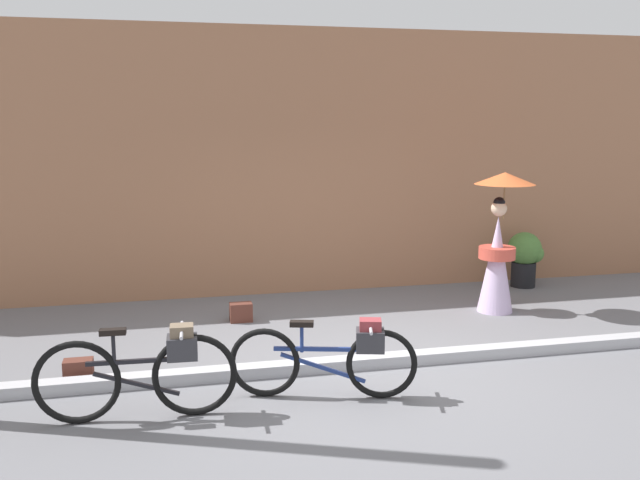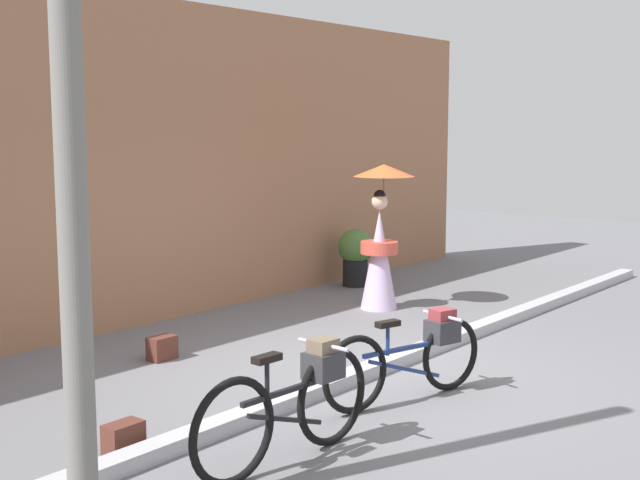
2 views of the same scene
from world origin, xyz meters
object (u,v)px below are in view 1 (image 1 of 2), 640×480
(backpack_spare, at_px, (78,370))
(bicycle_near_officer, at_px, (333,356))
(person_with_parasol, at_px, (498,243))
(potted_plant_by_door, at_px, (525,256))
(backpack_on_pavement, at_px, (241,312))
(bicycle_far_side, at_px, (145,371))

(backpack_spare, bearing_deg, bicycle_near_officer, -22.09)
(person_with_parasol, xyz_separation_m, backpack_spare, (-5.28, -1.42, -0.83))
(person_with_parasol, bearing_deg, potted_plant_by_door, 47.62)
(person_with_parasol, distance_m, potted_plant_by_door, 1.69)
(bicycle_near_officer, distance_m, person_with_parasol, 3.79)
(backpack_on_pavement, distance_m, backpack_spare, 2.51)
(bicycle_far_side, xyz_separation_m, potted_plant_by_door, (5.70, 3.68, 0.05))
(bicycle_near_officer, xyz_separation_m, bicycle_far_side, (-1.71, -0.09, 0.03))
(backpack_on_pavement, relative_size, backpack_spare, 1.01)
(bicycle_far_side, bearing_deg, backpack_on_pavement, 67.39)
(backpack_on_pavement, bearing_deg, backpack_spare, -136.77)
(bicycle_near_officer, relative_size, potted_plant_by_door, 2.00)
(bicycle_near_officer, height_order, potted_plant_by_door, potted_plant_by_door)
(person_with_parasol, bearing_deg, bicycle_near_officer, -140.45)
(person_with_parasol, height_order, backpack_spare, person_with_parasol)
(bicycle_near_officer, xyz_separation_m, potted_plant_by_door, (3.99, 3.59, 0.09))
(potted_plant_by_door, height_order, backpack_spare, potted_plant_by_door)
(bicycle_far_side, height_order, person_with_parasol, person_with_parasol)
(bicycle_near_officer, relative_size, bicycle_far_side, 0.99)
(bicycle_far_side, xyz_separation_m, person_with_parasol, (4.60, 2.48, 0.51))
(person_with_parasol, height_order, backpack_on_pavement, person_with_parasol)
(person_with_parasol, relative_size, backpack_spare, 6.63)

